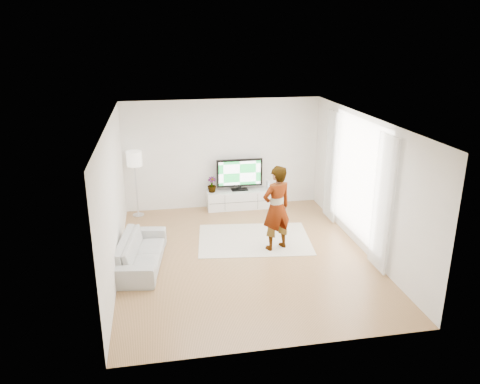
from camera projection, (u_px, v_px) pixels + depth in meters
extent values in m
plane|color=#AE804E|center=(245.00, 256.00, 9.59)|extent=(6.00, 6.00, 0.00)
plane|color=white|center=(245.00, 120.00, 8.69)|extent=(6.00, 6.00, 0.00)
cube|color=white|center=(113.00, 199.00, 8.72)|extent=(0.02, 6.00, 2.80)
cube|color=white|center=(365.00, 184.00, 9.56)|extent=(0.02, 6.00, 2.80)
cube|color=white|center=(223.00, 154.00, 11.93)|extent=(5.00, 0.02, 2.80)
cube|color=white|center=(286.00, 262.00, 6.35)|extent=(5.00, 0.02, 2.80)
cube|color=white|center=(358.00, 178.00, 9.82)|extent=(0.01, 2.60, 2.50)
cube|color=white|center=(382.00, 204.00, 8.63)|extent=(0.04, 0.70, 2.60)
cube|color=white|center=(332.00, 166.00, 11.05)|extent=(0.04, 0.70, 2.60)
cube|color=silver|center=(240.00, 199.00, 12.16)|extent=(1.70, 0.48, 0.48)
cube|color=black|center=(241.00, 202.00, 11.93)|extent=(1.65, 0.00, 0.01)
cube|color=black|center=(225.00, 203.00, 11.86)|extent=(0.01, 0.00, 0.42)
cube|color=black|center=(258.00, 201.00, 12.00)|extent=(0.01, 0.00, 0.42)
cube|color=black|center=(240.00, 190.00, 12.11)|extent=(0.42, 0.23, 0.02)
cube|color=black|center=(240.00, 188.00, 12.09)|extent=(0.08, 0.05, 0.08)
cube|color=black|center=(240.00, 173.00, 11.96)|extent=(1.18, 0.06, 0.72)
cube|color=green|center=(240.00, 173.00, 11.92)|extent=(1.08, 0.01, 0.61)
cube|color=white|center=(268.00, 185.00, 12.17)|extent=(0.08, 0.17, 0.22)
cube|color=#4CB2FF|center=(269.00, 185.00, 12.09)|extent=(0.01, 0.00, 0.12)
imported|color=#3F7238|center=(212.00, 185.00, 11.89)|extent=(0.25, 0.25, 0.40)
cube|color=beige|center=(254.00, 239.00, 10.36)|extent=(2.62, 2.03, 0.01)
imported|color=#334772|center=(276.00, 208.00, 9.63)|extent=(0.77, 0.64, 1.81)
imported|color=#ABABA6|center=(141.00, 252.00, 9.13)|extent=(1.04, 2.07, 0.58)
cylinder|color=silver|center=(138.00, 215.00, 11.73)|extent=(0.28, 0.28, 0.02)
cylinder|color=silver|center=(137.00, 190.00, 11.52)|extent=(0.04, 0.04, 1.27)
cylinder|color=white|center=(134.00, 159.00, 11.26)|extent=(0.37, 0.37, 0.36)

